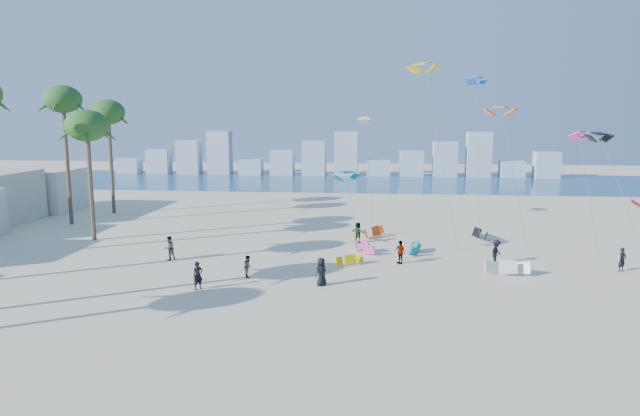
# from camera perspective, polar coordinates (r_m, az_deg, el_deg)

# --- Properties ---
(ground) EXTENTS (220.00, 220.00, 0.00)m
(ground) POSITION_cam_1_polar(r_m,az_deg,el_deg) (28.87, -9.42, -13.99)
(ground) COLOR beige
(ground) RESTS_ON ground
(ocean) EXTENTS (220.00, 220.00, 0.00)m
(ocean) POSITION_cam_1_polar(r_m,az_deg,el_deg) (98.47, 1.53, 2.73)
(ocean) COLOR navy
(ocean) RESTS_ON ground
(kitesurfer_near) EXTENTS (0.82, 0.80, 1.89)m
(kitesurfer_near) POSITION_cam_1_polar(r_m,az_deg,el_deg) (38.19, -12.29, -6.72)
(kitesurfer_near) COLOR black
(kitesurfer_near) RESTS_ON ground
(kitesurfer_mid) EXTENTS (0.82, 0.92, 1.57)m
(kitesurfer_mid) POSITION_cam_1_polar(r_m,az_deg,el_deg) (40.51, -7.32, -5.89)
(kitesurfer_mid) COLOR gray
(kitesurfer_mid) RESTS_ON ground
(kitesurfers_far) EXTENTS (35.45, 14.50, 1.93)m
(kitesurfers_far) POSITION_cam_1_polar(r_m,az_deg,el_deg) (44.80, 5.12, -4.16)
(kitesurfers_far) COLOR black
(kitesurfers_far) RESTS_ON ground
(grounded_kites) EXTENTS (14.51, 14.67, 1.02)m
(grounded_kites) POSITION_cam_1_polar(r_m,az_deg,el_deg) (48.01, 10.36, -3.94)
(grounded_kites) COLOR #DBB90B
(grounded_kites) RESTS_ON ground
(flying_kites) EXTENTS (24.26, 21.24, 16.84)m
(flying_kites) POSITION_cam_1_polar(r_m,az_deg,el_deg) (51.13, 14.53, 9.59)
(flying_kites) COLOR #0B7C89
(flying_kites) RESTS_ON ground
(palm_row) EXTENTS (9.95, 44.80, 14.51)m
(palm_row) POSITION_cam_1_polar(r_m,az_deg,el_deg) (50.90, -29.53, 8.05)
(palm_row) COLOR brown
(palm_row) RESTS_ON ground
(distant_skyline) EXTENTS (85.00, 3.00, 8.40)m
(distant_skyline) POSITION_cam_1_polar(r_m,az_deg,el_deg) (108.19, 1.30, 4.96)
(distant_skyline) COLOR #9EADBF
(distant_skyline) RESTS_ON ground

